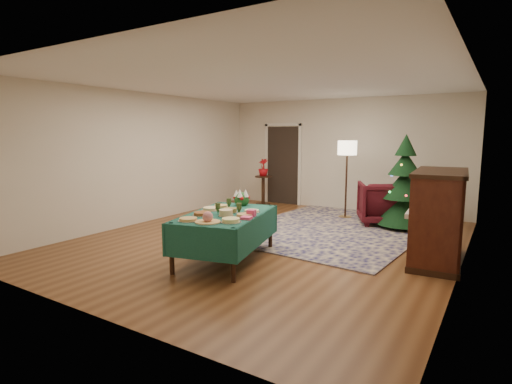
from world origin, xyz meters
The scene contains 26 objects.
room_shell centered at (0.00, 0.00, 1.35)m, with size 7.00×7.00×7.00m.
doorway centered at (-1.60, 3.48, 1.10)m, with size 1.08×0.04×2.16m.
rug centered at (0.65, 1.40, 0.01)m, with size 3.20×4.20×0.02m, color #14144B.
buffet_table centered at (0.02, -1.29, 0.56)m, with size 1.43×1.98×0.70m.
platter_0 centered at (-0.10, -1.97, 0.72)m, with size 0.28×0.28×0.04m.
platter_1 centered at (0.19, -1.92, 0.75)m, with size 0.34×0.34×0.15m.
platter_2 centered at (0.43, -1.75, 0.72)m, with size 0.27×0.27×0.06m.
platter_3 centered at (-0.18, -1.58, 0.72)m, with size 0.28×0.28×0.05m.
platter_4 centered at (0.14, -1.45, 0.74)m, with size 0.22×0.22×0.09m.
platter_5 centered at (0.37, -1.32, 0.72)m, with size 0.26×0.26×0.04m.
platter_6 centered at (-0.31, -1.21, 0.72)m, with size 0.29×0.29×0.05m.
platter_7 centered at (0.03, -1.20, 0.73)m, with size 0.23×0.23×0.07m.
platter_8 centered at (0.30, -1.02, 0.72)m, with size 0.25×0.25×0.04m.
platter_9 centered at (-0.34, -0.93, 0.72)m, with size 0.24×0.24×0.04m.
goblet_0 centered at (-0.16, -0.96, 0.78)m, with size 0.07×0.07×0.16m.
goblet_1 centered at (0.21, -1.23, 0.78)m, with size 0.07×0.07×0.16m.
goblet_2 centered at (-0.05, -1.38, 0.78)m, with size 0.07×0.07×0.16m.
napkin_stack centered at (0.49, -1.46, 0.72)m, with size 0.14×0.14×0.04m, color #F64477.
gift_box centered at (0.44, -1.26, 0.74)m, with size 0.11×0.11×0.09m, color #E23E72.
centerpiece centered at (-0.16, -0.61, 0.82)m, with size 0.25×0.25×0.29m.
armchair centered at (1.34, 2.36, 0.48)m, with size 0.94×0.88×0.97m, color #430E16.
floor_lamp centered at (0.47, 2.57, 1.45)m, with size 0.41×0.41×1.71m.
side_table centered at (-1.89, 2.95, 0.38)m, with size 0.43×0.43×0.77m.
potted_plant centered at (-1.89, 2.95, 0.90)m, with size 0.25×0.45×0.25m, color #AE0C13.
christmas_tree centered at (1.78, 2.17, 0.83)m, with size 1.17×1.17×1.85m.
piano centered at (2.66, 0.28, 0.65)m, with size 0.83×1.59×1.33m.
Camera 1 is at (3.41, -5.90, 1.84)m, focal length 28.00 mm.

